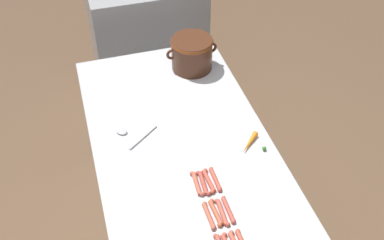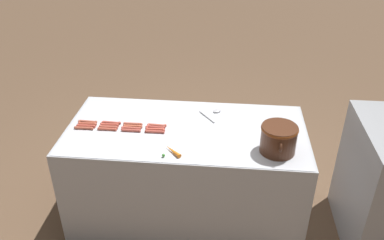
% 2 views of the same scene
% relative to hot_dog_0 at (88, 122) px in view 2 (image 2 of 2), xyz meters
% --- Properties ---
extents(ground_plane, '(20.00, 20.00, 0.00)m').
position_rel_hot_dog_0_xyz_m(ground_plane, '(0.01, 0.81, -0.88)').
color(ground_plane, brown).
extents(griddle_counter, '(0.95, 1.92, 0.87)m').
position_rel_hot_dog_0_xyz_m(griddle_counter, '(0.01, 0.81, -0.45)').
color(griddle_counter, '#ADAFB5').
rests_on(griddle_counter, ground_plane).
extents(hot_dog_0, '(0.03, 0.16, 0.02)m').
position_rel_hot_dog_0_xyz_m(hot_dog_0, '(0.00, 0.00, 0.00)').
color(hot_dog_0, '#AB523D').
rests_on(hot_dog_0, griddle_counter).
extents(hot_dog_1, '(0.03, 0.16, 0.02)m').
position_rel_hot_dog_0_xyz_m(hot_dog_1, '(-0.00, 0.20, 0.00)').
color(hot_dog_1, '#AC4A3C').
rests_on(hot_dog_1, griddle_counter).
extents(hot_dog_2, '(0.03, 0.16, 0.02)m').
position_rel_hot_dog_0_xyz_m(hot_dog_2, '(-0.00, 0.38, 0.00)').
color(hot_dog_2, '#AC533F').
rests_on(hot_dog_2, griddle_counter).
extents(hot_dog_3, '(0.03, 0.16, 0.02)m').
position_rel_hot_dog_0_xyz_m(hot_dog_3, '(-0.00, 0.57, 0.00)').
color(hot_dog_3, '#B55341').
rests_on(hot_dog_3, griddle_counter).
extents(hot_dog_4, '(0.03, 0.16, 0.02)m').
position_rel_hot_dog_0_xyz_m(hot_dog_4, '(0.03, 0.01, 0.00)').
color(hot_dog_4, '#B44F39').
rests_on(hot_dog_4, griddle_counter).
extents(hot_dog_5, '(0.03, 0.16, 0.02)m').
position_rel_hot_dog_0_xyz_m(hot_dog_5, '(0.03, 0.19, 0.00)').
color(hot_dog_5, '#B44939').
rests_on(hot_dog_5, griddle_counter).
extents(hot_dog_6, '(0.03, 0.16, 0.02)m').
position_rel_hot_dog_0_xyz_m(hot_dog_6, '(0.03, 0.38, 0.00)').
color(hot_dog_6, '#B15338').
rests_on(hot_dog_6, griddle_counter).
extents(hot_dog_7, '(0.03, 0.16, 0.02)m').
position_rel_hot_dog_0_xyz_m(hot_dog_7, '(0.03, 0.57, 0.00)').
color(hot_dog_7, '#AB463B').
rests_on(hot_dog_7, griddle_counter).
extents(hot_dog_8, '(0.03, 0.16, 0.02)m').
position_rel_hot_dog_0_xyz_m(hot_dog_8, '(0.07, 0.01, 0.00)').
color(hot_dog_8, '#B44939').
rests_on(hot_dog_8, griddle_counter).
extents(hot_dog_9, '(0.03, 0.16, 0.02)m').
position_rel_hot_dog_0_xyz_m(hot_dog_9, '(0.06, 0.19, 0.00)').
color(hot_dog_9, '#B0523F').
rests_on(hot_dog_9, griddle_counter).
extents(hot_dog_10, '(0.03, 0.16, 0.02)m').
position_rel_hot_dog_0_xyz_m(hot_dog_10, '(0.06, 0.38, 0.00)').
color(hot_dog_10, '#B44F40').
rests_on(hot_dog_10, griddle_counter).
extents(hot_dog_11, '(0.03, 0.16, 0.02)m').
position_rel_hot_dog_0_xyz_m(hot_dog_11, '(0.06, 0.57, 0.00)').
color(hot_dog_11, '#B84A3A').
rests_on(hot_dog_11, griddle_counter).
extents(hot_dog_12, '(0.03, 0.16, 0.02)m').
position_rel_hot_dog_0_xyz_m(hot_dog_12, '(0.10, 0.00, 0.00)').
color(hot_dog_12, '#AC4F3A').
rests_on(hot_dog_12, griddle_counter).
extents(hot_dog_13, '(0.03, 0.16, 0.02)m').
position_rel_hot_dog_0_xyz_m(hot_dog_13, '(0.10, 0.19, 0.00)').
color(hot_dog_13, '#B24C39').
rests_on(hot_dog_13, griddle_counter).
extents(hot_dog_14, '(0.02, 0.16, 0.02)m').
position_rel_hot_dog_0_xyz_m(hot_dog_14, '(0.10, 0.38, 0.00)').
color(hot_dog_14, '#AE4A3D').
rests_on(hot_dog_14, griddle_counter).
extents(hot_dog_15, '(0.03, 0.16, 0.02)m').
position_rel_hot_dog_0_xyz_m(hot_dog_15, '(0.10, 0.57, 0.00)').
color(hot_dog_15, '#AD483B').
rests_on(hot_dog_15, griddle_counter).
extents(bean_pot, '(0.33, 0.27, 0.21)m').
position_rel_hot_dog_0_xyz_m(bean_pot, '(0.25, 1.51, 0.11)').
color(bean_pot, '#472616').
rests_on(bean_pot, griddle_counter).
extents(serving_spoon, '(0.24, 0.19, 0.02)m').
position_rel_hot_dog_0_xyz_m(serving_spoon, '(-0.25, 1.02, -0.00)').
color(serving_spoon, '#B7B7BC').
rests_on(serving_spoon, griddle_counter).
extents(carrot, '(0.15, 0.14, 0.03)m').
position_rel_hot_dog_0_xyz_m(carrot, '(0.35, 0.75, 0.00)').
color(carrot, orange).
rests_on(carrot, griddle_counter).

